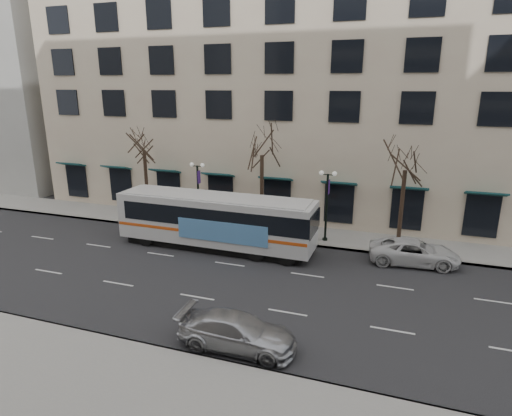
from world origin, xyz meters
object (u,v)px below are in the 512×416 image
at_px(lamp_post_left, 198,192).
at_px(lamp_post_right, 327,203).
at_px(tree_far_left, 143,140).
at_px(tree_far_right, 406,156).
at_px(white_pickup, 414,252).
at_px(tree_far_mid, 262,142).
at_px(city_bus, 217,220).
at_px(silver_car, 237,332).

bearing_deg(lamp_post_left, lamp_post_right, 0.00).
height_order(tree_far_left, lamp_post_left, tree_far_left).
relative_size(tree_far_right, white_pickup, 1.46).
relative_size(tree_far_mid, city_bus, 0.62).
relative_size(tree_far_right, city_bus, 0.58).
distance_m(tree_far_left, tree_far_mid, 10.00).
bearing_deg(lamp_post_left, tree_far_left, 173.17).
distance_m(lamp_post_right, white_pickup, 6.67).
bearing_deg(white_pickup, silver_car, 143.77).
distance_m(lamp_post_left, silver_car, 16.63).
relative_size(tree_far_left, silver_car, 1.61).
bearing_deg(lamp_post_right, tree_far_mid, 173.17).
bearing_deg(tree_far_mid, tree_far_left, -180.00).
relative_size(tree_far_right, silver_car, 1.55).
height_order(silver_car, white_pickup, white_pickup).
height_order(city_bus, silver_car, city_bus).
relative_size(lamp_post_left, white_pickup, 0.95).
height_order(city_bus, white_pickup, city_bus).
height_order(lamp_post_left, city_bus, lamp_post_left).
bearing_deg(tree_far_left, silver_car, -46.91).
bearing_deg(city_bus, tree_far_right, 19.86).
xyz_separation_m(lamp_post_left, city_bus, (3.10, -3.53, -0.91)).
relative_size(tree_far_mid, lamp_post_right, 1.64).
height_order(tree_far_left, city_bus, tree_far_left).
xyz_separation_m(tree_far_mid, tree_far_right, (10.00, -0.00, -0.48)).
distance_m(tree_far_left, lamp_post_left, 6.29).
relative_size(tree_far_right, lamp_post_right, 1.55).
xyz_separation_m(tree_far_right, lamp_post_right, (-4.99, -0.60, -3.48)).
distance_m(tree_far_mid, lamp_post_left, 6.40).
height_order(lamp_post_left, silver_car, lamp_post_left).
bearing_deg(lamp_post_right, tree_far_right, 6.85).
bearing_deg(tree_far_left, tree_far_mid, 0.00).
bearing_deg(tree_far_right, city_bus, -160.85).
bearing_deg(tree_far_mid, lamp_post_right, -6.83).
height_order(tree_far_left, white_pickup, tree_far_left).
bearing_deg(silver_car, tree_far_left, 42.56).
distance_m(tree_far_left, city_bus, 10.22).
xyz_separation_m(tree_far_left, tree_far_mid, (10.00, 0.00, 0.21)).
bearing_deg(lamp_post_right, lamp_post_left, 180.00).
height_order(tree_far_mid, lamp_post_left, tree_far_mid).
relative_size(lamp_post_right, white_pickup, 0.95).
bearing_deg(white_pickup, tree_far_left, 78.00).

